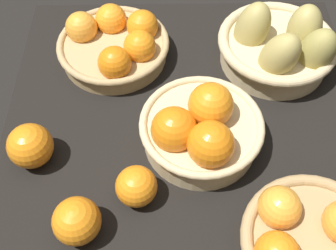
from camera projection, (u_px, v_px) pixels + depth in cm
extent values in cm
cube|color=black|center=(188.00, 149.00, 78.92)|extent=(84.00, 72.00, 3.00)
cylinder|color=#D3BC8C|center=(201.00, 133.00, 75.94)|extent=(21.23, 21.23, 5.62)
torus|color=#D3BC8C|center=(202.00, 124.00, 73.65)|extent=(22.72, 22.72, 1.49)
sphere|color=orange|center=(211.00, 144.00, 68.60)|extent=(8.22, 8.22, 8.22)
sphere|color=orange|center=(211.00, 105.00, 72.77)|extent=(8.22, 8.22, 8.22)
sphere|color=orange|center=(174.00, 129.00, 71.05)|extent=(8.22, 8.22, 8.22)
cylinder|color=tan|center=(313.00, 248.00, 63.69)|extent=(21.23, 21.23, 4.82)
torus|color=tan|center=(317.00, 243.00, 61.73)|extent=(23.21, 23.21, 1.98)
sphere|color=#F49E33|center=(279.00, 207.00, 63.42)|extent=(6.81, 6.81, 6.81)
cylinder|color=tan|center=(114.00, 50.00, 89.78)|extent=(22.78, 22.78, 4.01)
torus|color=tan|center=(113.00, 43.00, 88.15)|extent=(24.30, 24.30, 1.52)
sphere|color=orange|center=(140.00, 47.00, 85.45)|extent=(6.92, 6.92, 6.92)
sphere|color=orange|center=(142.00, 26.00, 88.99)|extent=(6.92, 6.92, 6.92)
sphere|color=orange|center=(115.00, 63.00, 82.63)|extent=(6.92, 6.92, 6.92)
sphere|color=orange|center=(111.00, 20.00, 90.45)|extent=(6.92, 6.92, 6.92)
sphere|color=#F49E33|center=(81.00, 28.00, 88.60)|extent=(6.92, 6.92, 6.92)
cylinder|color=#D3BC8C|center=(275.00, 52.00, 88.30)|extent=(22.89, 22.89, 5.71)
torus|color=#D3BC8C|center=(277.00, 42.00, 85.98)|extent=(25.08, 25.08, 2.19)
ellipsoid|color=tan|center=(252.00, 29.00, 85.82)|extent=(10.66, 11.81, 13.65)
ellipsoid|color=tan|center=(279.00, 56.00, 80.86)|extent=(11.05, 12.49, 13.36)
ellipsoid|color=tan|center=(304.00, 30.00, 85.51)|extent=(9.82, 7.94, 12.39)
ellipsoid|color=#9E934C|center=(316.00, 52.00, 81.97)|extent=(10.95, 11.49, 12.61)
sphere|color=orange|center=(77.00, 221.00, 64.71)|extent=(7.83, 7.83, 7.83)
sphere|color=orange|center=(136.00, 186.00, 68.65)|extent=(7.14, 7.14, 7.14)
sphere|color=orange|center=(30.00, 146.00, 72.73)|extent=(8.17, 8.17, 8.17)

